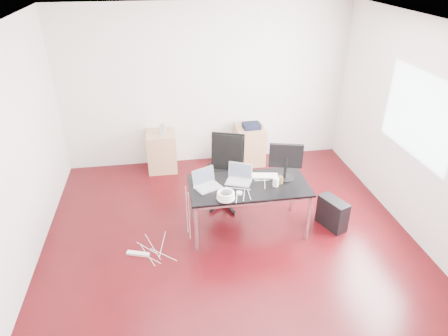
{
  "coord_description": "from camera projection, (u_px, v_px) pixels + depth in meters",
  "views": [
    {
      "loc": [
        -0.77,
        -4.2,
        3.5
      ],
      "look_at": [
        0.0,
        0.55,
        0.85
      ],
      "focal_mm": 32.0,
      "sensor_mm": 36.0,
      "label": 1
    }
  ],
  "objects": [
    {
      "name": "navy_garment",
      "position": [
        251.0,
        126.0,
        7.07
      ],
      "size": [
        0.31,
        0.26,
        0.09
      ],
      "primitive_type": "cube",
      "rotation": [
        0.0,
        0.0,
        0.06
      ],
      "color": "black",
      "rests_on": "filing_cabinet_right"
    },
    {
      "name": "laptop_right",
      "position": [
        239.0,
        178.0,
        5.39
      ],
      "size": [
        0.41,
        0.37,
        0.23
      ],
      "rotation": [
        0.0,
        0.0,
        -0.43
      ],
      "color": "silver",
      "rests_on": "desk"
    },
    {
      "name": "laptop_left",
      "position": [
        206.0,
        183.0,
        5.26
      ],
      "size": [
        0.41,
        0.37,
        0.23
      ],
      "rotation": [
        0.0,
        0.0,
        0.44
      ],
      "color": "silver",
      "rests_on": "desk"
    },
    {
      "name": "filing_cabinet_right",
      "position": [
        250.0,
        145.0,
        7.29
      ],
      "size": [
        0.5,
        0.5,
        0.7
      ],
      "primitive_type": "cube",
      "color": "#A47952",
      "rests_on": "ground"
    },
    {
      "name": "room_shell",
      "position": [
        234.0,
        149.0,
        4.76
      ],
      "size": [
        5.0,
        5.0,
        5.0
      ],
      "color": "#36060A",
      "rests_on": "ground"
    },
    {
      "name": "speaker",
      "position": [
        163.0,
        129.0,
        6.83
      ],
      "size": [
        0.11,
        0.1,
        0.18
      ],
      "primitive_type": "cube",
      "rotation": [
        0.0,
        0.0,
        -0.26
      ],
      "color": "#9E9E9E",
      "rests_on": "filing_cabinet_left"
    },
    {
      "name": "office_chair",
      "position": [
        226.0,
        168.0,
        5.99
      ],
      "size": [
        0.61,
        0.63,
        1.08
      ],
      "rotation": [
        0.0,
        0.0,
        -0.34
      ],
      "color": "black",
      "rests_on": "ground"
    },
    {
      "name": "power_adapter",
      "position": [
        239.0,
        193.0,
        5.12
      ],
      "size": [
        0.09,
        0.09,
        0.03
      ],
      "primitive_type": "cube",
      "rotation": [
        0.0,
        0.0,
        -0.31
      ],
      "color": "white",
      "rests_on": "desk"
    },
    {
      "name": "wastebasket",
      "position": [
        221.0,
        157.0,
        7.33
      ],
      "size": [
        0.27,
        0.27,
        0.28
      ],
      "primitive_type": "cylinder",
      "rotation": [
        0.0,
        0.0,
        -0.12
      ],
      "color": "black",
      "rests_on": "ground"
    },
    {
      "name": "desk",
      "position": [
        249.0,
        188.0,
        5.36
      ],
      "size": [
        1.6,
        0.8,
        0.73
      ],
      "color": "black",
      "rests_on": "ground"
    },
    {
      "name": "cup_brown",
      "position": [
        280.0,
        180.0,
        5.34
      ],
      "size": [
        0.08,
        0.08,
        0.1
      ],
      "primitive_type": "cylinder",
      "rotation": [
        0.0,
        0.0,
        -0.12
      ],
      "color": "brown",
      "rests_on": "desk"
    },
    {
      "name": "pc_tower",
      "position": [
        332.0,
        213.0,
        5.64
      ],
      "size": [
        0.36,
        0.49,
        0.44
      ],
      "primitive_type": "cube",
      "rotation": [
        0.0,
        0.0,
        0.39
      ],
      "color": "black",
      "rests_on": "ground"
    },
    {
      "name": "filing_cabinet_left",
      "position": [
        162.0,
        151.0,
        7.07
      ],
      "size": [
        0.5,
        0.5,
        0.7
      ],
      "primitive_type": "cube",
      "color": "#A47952",
      "rests_on": "ground"
    },
    {
      "name": "monitor",
      "position": [
        286.0,
        160.0,
        5.36
      ],
      "size": [
        0.45,
        0.26,
        0.51
      ],
      "rotation": [
        0.0,
        0.0,
        -0.26
      ],
      "color": "black",
      "rests_on": "desk"
    },
    {
      "name": "cable_coil",
      "position": [
        226.0,
        195.0,
        5.0
      ],
      "size": [
        0.24,
        0.24,
        0.11
      ],
      "rotation": [
        0.0,
        0.0,
        0.07
      ],
      "color": "white",
      "rests_on": "desk"
    },
    {
      "name": "keyboard",
      "position": [
        262.0,
        176.0,
        5.52
      ],
      "size": [
        0.46,
        0.22,
        0.02
      ],
      "primitive_type": "cube",
      "rotation": [
        0.0,
        0.0,
        -0.19
      ],
      "color": "white",
      "rests_on": "desk"
    },
    {
      "name": "power_strip",
      "position": [
        138.0,
        254.0,
        5.19
      ],
      "size": [
        0.3,
        0.16,
        0.04
      ],
      "primitive_type": "cube",
      "rotation": [
        0.0,
        0.0,
        -0.33
      ],
      "color": "white",
      "rests_on": "ground"
    },
    {
      "name": "cup_white",
      "position": [
        276.0,
        182.0,
        5.28
      ],
      "size": [
        0.09,
        0.09,
        0.12
      ],
      "primitive_type": "cylinder",
      "rotation": [
        0.0,
        0.0,
        -0.13
      ],
      "color": "white",
      "rests_on": "desk"
    }
  ]
}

